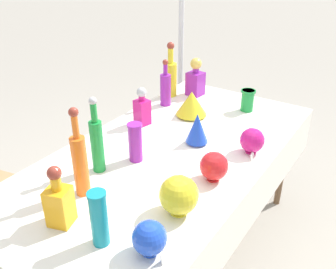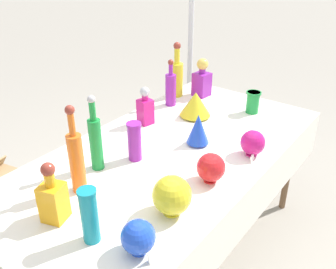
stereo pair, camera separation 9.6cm
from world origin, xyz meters
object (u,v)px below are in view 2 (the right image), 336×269
Objects in this scene: slender_vase_0 at (253,101)px; round_bowl_3 at (172,195)px; tall_bottle_1 at (76,159)px; fluted_vase_0 at (195,104)px; round_bowl_0 at (253,143)px; round_bowl_1 at (138,237)px; square_decanter_2 at (202,80)px; tall_bottle_2 at (96,140)px; square_decanter_1 at (145,108)px; slender_vase_2 at (134,140)px; fluted_vase_1 at (198,129)px; slender_vase_1 at (89,214)px; tall_bottle_0 at (177,76)px; square_decanter_0 at (53,197)px; round_bowl_2 at (211,167)px; tall_bottle_3 at (171,88)px; canopy_pole at (190,48)px.

round_bowl_3 is at bearing -171.09° from slender_vase_0.
fluted_vase_0 is at bearing 0.65° from tall_bottle_1.
round_bowl_1 is (-0.87, 0.03, -0.00)m from round_bowl_0.
square_decanter_2 is 0.43m from slender_vase_0.
square_decanter_1 is at bearing 13.94° from tall_bottle_2.
fluted_vase_1 is (0.32, -0.17, -0.02)m from slender_vase_2.
round_bowl_3 is (-0.55, -0.23, -0.00)m from fluted_vase_1.
slender_vase_0 is at bearing 25.53° from round_bowl_0.
round_bowl_0 is (0.93, -0.21, -0.05)m from slender_vase_1.
tall_bottle_0 is 0.92× the size of tall_bottle_1.
square_decanter_1 is at bearing 16.80° from square_decanter_0.
tall_bottle_1 is 0.61m from round_bowl_2.
square_decanter_1 is at bearing -171.62° from tall_bottle_3.
tall_bottle_2 is at bearing -168.15° from tall_bottle_3.
tall_bottle_3 reaches higher than round_bowl_0.
tall_bottle_0 is 1.42m from square_decanter_0.
fluted_vase_0 is at bearing -125.68° from tall_bottle_0.
canopy_pole is at bearing 23.98° from slender_vase_1.
slender_vase_1 reaches higher than round_bowl_0.
tall_bottle_1 is at bearing -179.35° from fluted_vase_0.
round_bowl_0 is at bearing -5.40° from round_bowl_3.
slender_vase_1 reaches higher than round_bowl_3.
slender_vase_2 is at bearing 25.34° from slender_vase_1.
tall_bottle_3 reaches higher than square_decanter_0.
tall_bottle_2 is at bearing 115.12° from round_bowl_2.
tall_bottle_2 reaches higher than square_decanter_1.
square_decanter_2 is at bearing 83.27° from slender_vase_0.
canopy_pole reaches higher than tall_bottle_1.
slender_vase_1 is 0.62m from round_bowl_2.
round_bowl_2 reaches higher than slender_vase_0.
tall_bottle_1 is 0.18× the size of canopy_pole.
round_bowl_2 is at bearing -135.79° from tall_bottle_0.
square_decanter_2 is at bearing 9.21° from square_decanter_0.
tall_bottle_1 is 3.07× the size of round_bowl_1.
square_decanter_1 is 1.34× the size of fluted_vase_1.
tall_bottle_0 is 0.91m from round_bowl_0.
round_bowl_3 is at bearing -74.06° from tall_bottle_1.
slender_vase_2 is at bearing 42.42° from round_bowl_1.
tall_bottle_0 is at bearing 13.11° from square_decanter_1.
tall_bottle_3 reaches higher than round_bowl_1.
slender_vase_2 is 0.46m from round_bowl_3.
tall_bottle_1 is (-1.18, -0.31, 0.02)m from tall_bottle_0.
canopy_pole is (1.59, 0.52, 0.02)m from tall_bottle_2.
square_decanter_0 reaches higher than round_bowl_1.
tall_bottle_3 is at bearing 8.38° from square_decanter_1.
round_bowl_0 is 0.80× the size of round_bowl_3.
tall_bottle_3 is (1.02, 0.25, -0.04)m from tall_bottle_1.
slender_vase_0 is at bearing 1.05° from slender_vase_1.
square_decanter_1 is 1.03× the size of slender_vase_1.
tall_bottle_3 is 0.83m from canopy_pole.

